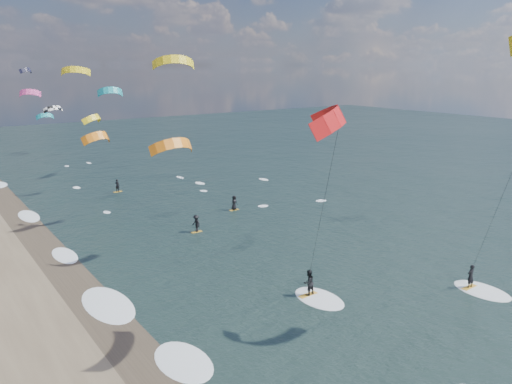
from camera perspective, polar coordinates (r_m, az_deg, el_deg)
ground at (r=30.72m, az=15.36°, el=-17.14°), size 260.00×260.00×0.00m
wet_sand_strip at (r=31.70m, az=-14.83°, el=-16.04°), size 3.00×240.00×0.00m
kitesurfer_near_b at (r=28.37m, az=8.60°, el=1.48°), size 7.15×9.40×14.38m
far_kitesurfers at (r=53.70m, az=-7.34°, el=-1.94°), size 8.77×20.80×1.74m
bg_kite_field at (r=70.03m, az=-19.09°, el=10.16°), size 11.01×73.78×10.67m
shoreline_surf at (r=36.02m, az=-15.79°, el=-12.24°), size 2.40×79.40×0.11m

